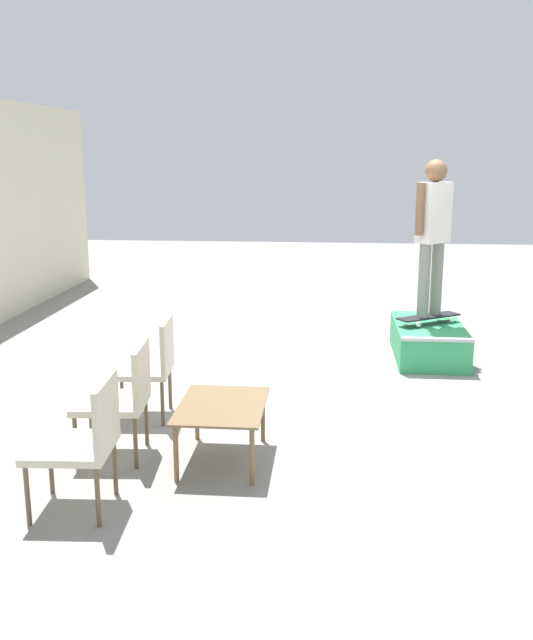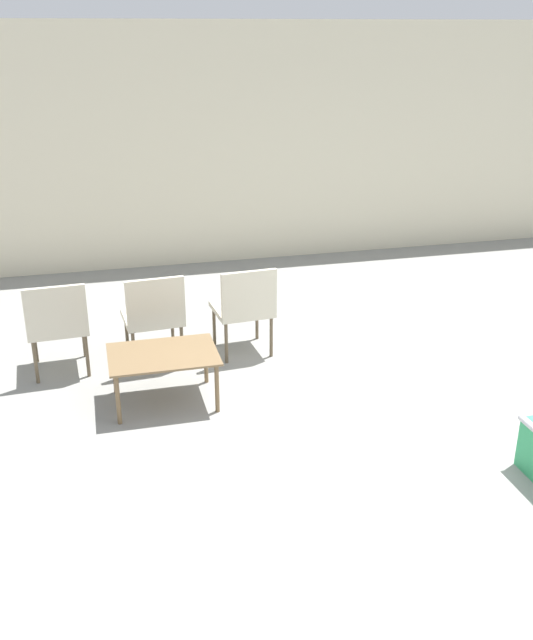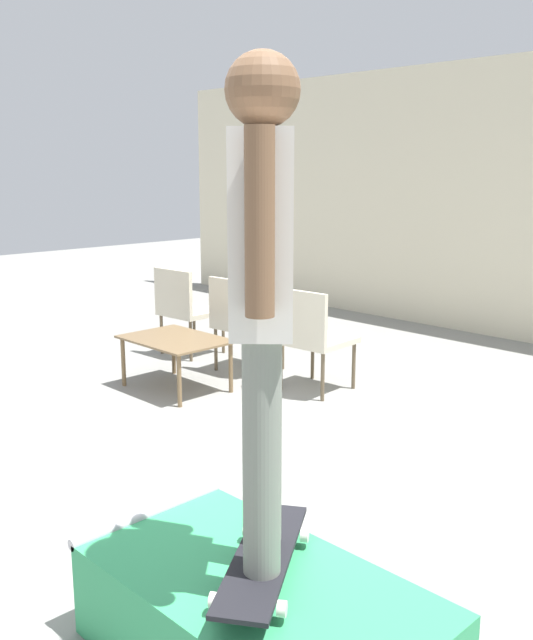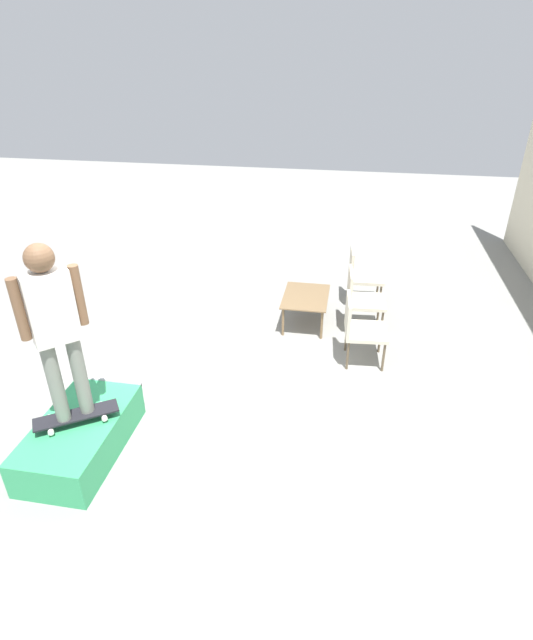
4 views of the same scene
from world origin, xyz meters
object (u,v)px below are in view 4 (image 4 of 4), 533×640
(patio_chair_left, at_px, (361,273))
(person_skater, at_px, (54,322))
(patio_chair_right, at_px, (359,326))
(skateboard_on_ramp, at_px, (76,415))
(patio_chair_center, at_px, (360,297))
(skate_ramp_box, at_px, (81,436))
(coffee_table, at_px, (306,299))

(patio_chair_left, bearing_deg, person_skater, 142.12)
(patio_chair_right, bearing_deg, patio_chair_left, -4.46)
(skateboard_on_ramp, height_order, patio_chair_right, patio_chair_right)
(patio_chair_left, distance_m, patio_chair_center, 0.85)
(skate_ramp_box, xyz_separation_m, skateboard_on_ramp, (0.02, 0.01, 0.28))
(skateboard_on_ramp, bearing_deg, person_skater, 146.13)
(skate_ramp_box, height_order, coffee_table, coffee_table)
(skate_ramp_box, xyz_separation_m, patio_chair_left, (-3.84, 2.67, 0.31))
(patio_chair_center, bearing_deg, skate_ramp_box, 133.92)
(person_skater, height_order, coffee_table, person_skater)
(skate_ramp_box, xyz_separation_m, coffee_table, (-3.00, 1.91, 0.20))
(skateboard_on_ramp, distance_m, patio_chair_center, 4.01)
(coffee_table, bearing_deg, patio_chair_center, 89.49)
(patio_chair_right, bearing_deg, skate_ramp_box, 124.38)
(person_skater, height_order, patio_chair_left, person_skater)
(person_skater, relative_size, coffee_table, 1.95)
(coffee_table, xyz_separation_m, patio_chair_right, (0.85, 0.76, 0.11))
(person_skater, xyz_separation_m, patio_chair_right, (-2.16, 2.66, -1.00))
(skate_ramp_box, bearing_deg, patio_chair_left, 145.20)
(skate_ramp_box, distance_m, person_skater, 1.31)
(coffee_table, relative_size, patio_chair_left, 1.00)
(skate_ramp_box, relative_size, patio_chair_center, 1.58)
(person_skater, xyz_separation_m, patio_chair_center, (-3.01, 2.66, -1.00))
(skateboard_on_ramp, xyz_separation_m, person_skater, (0.00, 0.00, 1.03))
(coffee_table, xyz_separation_m, patio_chair_left, (-0.84, 0.76, 0.11))
(coffee_table, distance_m, patio_chair_center, 0.77)
(skate_ramp_box, bearing_deg, patio_chair_center, 138.28)
(patio_chair_left, relative_size, patio_chair_center, 1.00)
(coffee_table, bearing_deg, skateboard_on_ramp, -32.17)
(skate_ramp_box, bearing_deg, person_skater, 33.40)
(patio_chair_left, distance_m, patio_chair_right, 1.69)
(patio_chair_center, height_order, patio_chair_right, same)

